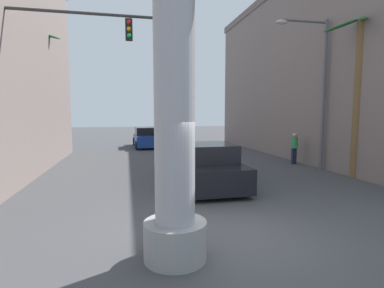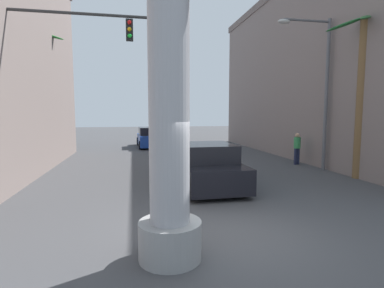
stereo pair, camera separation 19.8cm
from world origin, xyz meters
The scene contains 10 objects.
ground_plane centered at (0.00, 10.00, 0.00)m, with size 87.93×87.93×0.00m, color #424244.
building_right centered at (9.98, 10.85, 5.26)m, with size 6.13×21.11×10.50m.
street_lamp centered at (6.38, 6.44, 4.18)m, with size 2.57×0.28×6.85m.
traffic_light_mast centered at (-5.03, 4.87, 4.29)m, with size 5.72×0.32×6.03m.
car_lead centered at (0.65, 4.72, 0.70)m, with size 2.13×5.04×1.56m.
car_far centered at (-0.60, 17.80, 0.74)m, with size 2.07×4.57×1.56m.
palm_tree_mid_left centered at (-6.61, 10.63, 4.17)m, with size 2.79×2.85×6.84m.
palm_tree_near_right centered at (7.08, 4.56, 3.82)m, with size 2.82×2.81×6.48m.
pedestrian_far_left centered at (-6.41, 14.07, 0.98)m, with size 0.44×0.44×1.68m.
pedestrian_mid_right centered at (6.37, 8.05, 0.96)m, with size 0.42×0.42×1.64m.
Camera 2 is at (-1.94, -5.94, 2.65)m, focal length 28.00 mm.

